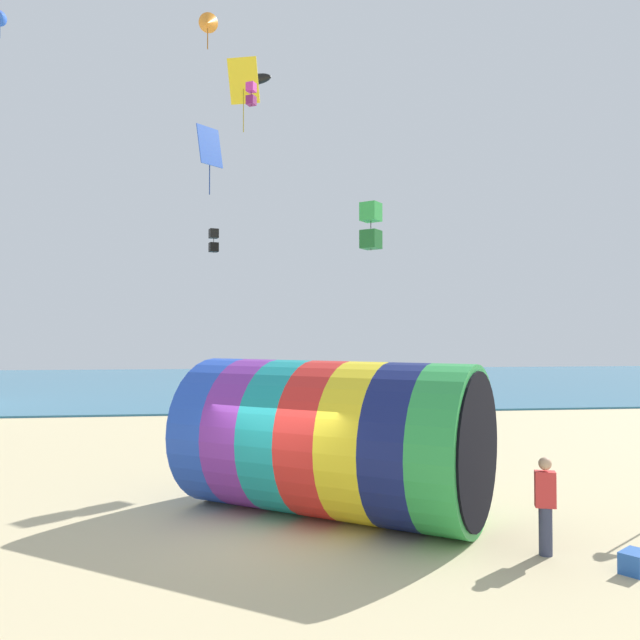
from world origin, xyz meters
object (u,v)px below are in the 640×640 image
object	(u,v)px
kite_blue_diamond	(210,147)
kite_black_box	(214,240)
giant_inflatable_tube	(332,438)
kite_yellow_diamond	(244,82)
kite_orange_delta	(208,23)
kite_green_box	(371,226)
bystander_near_water	(426,409)
cooler_box	(635,562)
kite_black_parafoil	(257,79)
bystander_mid_beach	(267,415)
kite_magenta_box	(251,94)
kite_handler	(545,505)
kite_blue_delta	(0,16)

from	to	relation	value
kite_blue_diamond	kite_black_box	bearing A→B (deg)	92.14
giant_inflatable_tube	kite_yellow_diamond	bearing A→B (deg)	102.67
giant_inflatable_tube	kite_orange_delta	size ratio (longest dim) A/B	6.65
kite_green_box	giant_inflatable_tube	bearing A→B (deg)	-108.65
giant_inflatable_tube	kite_yellow_diamond	xyz separation A→B (m)	(-1.99, 8.86, 11.47)
kite_black_box	kite_blue_diamond	world-z (taller)	kite_blue_diamond
kite_black_box	bystander_near_water	xyz separation A→B (m)	(8.92, -2.62, -7.30)
kite_orange_delta	kite_black_box	bearing A→B (deg)	91.88
kite_black_box	cooler_box	bearing A→B (deg)	-66.40
giant_inflatable_tube	kite_yellow_diamond	size ratio (longest dim) A/B	2.76
kite_black_parafoil	kite_blue_diamond	distance (m)	12.59
kite_blue_diamond	cooler_box	size ratio (longest dim) A/B	3.85
kite_yellow_diamond	cooler_box	xyz separation A→B (m)	(6.60, -12.72, -13.00)
bystander_mid_beach	kite_orange_delta	bearing A→B (deg)	-104.87
kite_green_box	bystander_mid_beach	xyz separation A→B (m)	(-3.31, 3.97, -6.78)
kite_green_box	kite_black_parafoil	distance (m)	12.41
kite_yellow_diamond	kite_orange_delta	world-z (taller)	kite_yellow_diamond
cooler_box	kite_magenta_box	bearing A→B (deg)	121.47
kite_handler	kite_green_box	bearing A→B (deg)	97.56
kite_handler	kite_orange_delta	world-z (taller)	kite_orange_delta
kite_magenta_box	bystander_mid_beach	distance (m)	11.74
kite_black_parafoil	cooler_box	world-z (taller)	kite_black_parafoil
kite_magenta_box	kite_blue_diamond	distance (m)	3.36
giant_inflatable_tube	kite_black_box	size ratio (longest dim) A/B	6.66
kite_black_parafoil	kite_orange_delta	bearing A→B (deg)	-97.58
kite_orange_delta	kite_blue_diamond	xyz separation A→B (m)	(0.01, 0.99, -3.15)
kite_blue_delta	kite_black_parafoil	bearing A→B (deg)	31.58
giant_inflatable_tube	kite_black_box	bearing A→B (deg)	103.07
bystander_near_water	bystander_mid_beach	bearing A→B (deg)	-171.49
kite_magenta_box	giant_inflatable_tube	bearing A→B (deg)	-75.06
kite_handler	kite_yellow_diamond	size ratio (longest dim) A/B	0.67
kite_black_box	kite_green_box	size ratio (longest dim) A/B	0.66
kite_blue_delta	bystander_near_water	world-z (taller)	kite_blue_delta
kite_black_box	kite_black_parafoil	world-z (taller)	kite_black_parafoil
kite_magenta_box	kite_blue_delta	distance (m)	10.05
kite_green_box	kite_blue_diamond	distance (m)	5.92
kite_blue_diamond	kite_blue_delta	world-z (taller)	kite_blue_delta
kite_blue_diamond	bystander_mid_beach	xyz separation A→B (m)	(1.88, 6.15, -8.58)
kite_green_box	bystander_mid_beach	world-z (taller)	kite_green_box
giant_inflatable_tube	kite_magenta_box	bearing A→B (deg)	104.94
kite_black_box	kite_magenta_box	xyz separation A→B (m)	(1.57, -7.75, 3.65)
cooler_box	kite_orange_delta	bearing A→B (deg)	135.79
cooler_box	kite_yellow_diamond	bearing A→B (deg)	117.42
giant_inflatable_tube	kite_handler	size ratio (longest dim) A/B	4.11
kite_yellow_diamond	kite_green_box	world-z (taller)	kite_yellow_diamond
kite_blue_delta	kite_handler	bearing A→B (deg)	-41.17
kite_handler	cooler_box	size ratio (longest dim) A/B	3.41
kite_black_parafoil	bystander_near_water	xyz separation A→B (m)	(7.01, -3.55, -15.01)
kite_green_box	kite_black_parafoil	size ratio (longest dim) A/B	1.04
kite_yellow_diamond	bystander_near_water	world-z (taller)	kite_yellow_diamond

